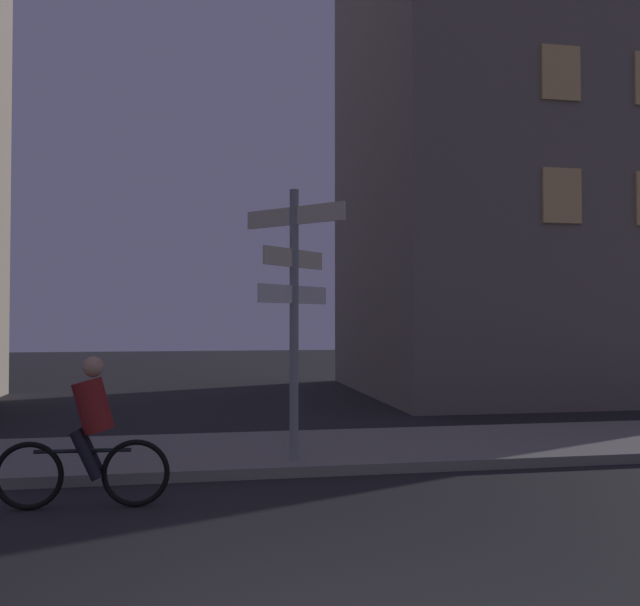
# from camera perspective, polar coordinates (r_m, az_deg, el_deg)

# --- Properties ---
(sidewalk_kerb) EXTENTS (40.00, 2.79, 0.14)m
(sidewalk_kerb) POSITION_cam_1_polar(r_m,az_deg,el_deg) (10.15, -5.78, -12.37)
(sidewalk_kerb) COLOR gray
(sidewalk_kerb) RESTS_ON ground_plane
(signpost) EXTENTS (1.16, 1.16, 3.60)m
(signpost) POSITION_cam_1_polar(r_m,az_deg,el_deg) (9.03, -2.19, 0.41)
(signpost) COLOR gray
(signpost) RESTS_ON sidewalk_kerb
(cyclist) EXTENTS (1.82, 0.35, 1.61)m
(cyclist) POSITION_cam_1_polar(r_m,az_deg,el_deg) (7.76, -18.90, -10.64)
(cyclist) COLOR black
(cyclist) RESTS_ON ground_plane
(building_right_block) EXTENTS (11.17, 8.30, 13.74)m
(building_right_block) POSITION_cam_1_polar(r_m,az_deg,el_deg) (20.83, 19.25, 12.21)
(building_right_block) COLOR slate
(building_right_block) RESTS_ON ground_plane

